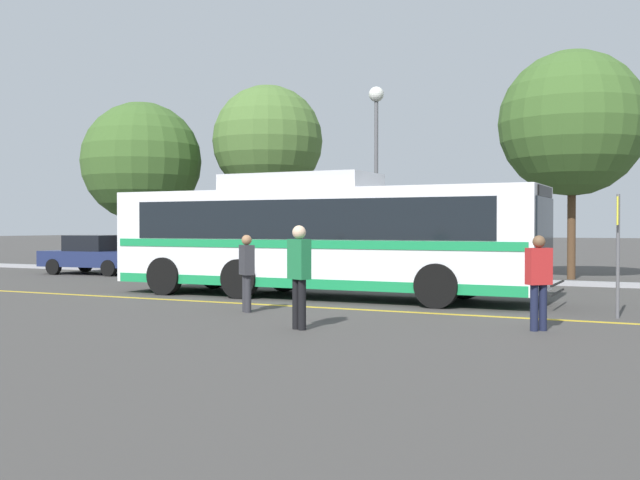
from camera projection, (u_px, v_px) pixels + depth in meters
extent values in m
plane|color=#423F3D|center=(307.00, 296.00, 19.69)|extent=(220.00, 220.00, 0.00)
cube|color=gold|center=(279.00, 305.00, 17.22)|extent=(31.15, 0.20, 0.01)
cube|color=#99999E|center=(406.00, 278.00, 25.25)|extent=(39.15, 0.36, 0.15)
cube|color=white|center=(320.00, 238.00, 19.18)|extent=(11.15, 2.49, 2.43)
cube|color=black|center=(320.00, 220.00, 19.17)|extent=(9.59, 2.53, 0.96)
cube|color=#198C4C|center=(320.00, 243.00, 19.18)|extent=(10.93, 2.53, 0.20)
cube|color=#198C4C|center=(320.00, 280.00, 19.20)|extent=(10.93, 2.52, 0.24)
cube|color=black|center=(545.00, 236.00, 16.74)|extent=(0.04, 2.18, 1.76)
cube|color=black|center=(545.00, 192.00, 16.73)|extent=(0.04, 1.74, 0.24)
cube|color=silver|center=(301.00, 183.00, 19.39)|extent=(3.90, 1.99, 0.42)
cube|color=black|center=(558.00, 283.00, 16.64)|extent=(0.04, 1.86, 0.04)
cube|color=black|center=(557.00, 292.00, 16.64)|extent=(0.04, 1.86, 0.04)
cylinder|color=black|center=(465.00, 279.00, 18.77)|extent=(1.00, 0.28, 1.00)
cylinder|color=black|center=(437.00, 286.00, 16.62)|extent=(1.00, 0.28, 1.00)
cylinder|color=black|center=(285.00, 273.00, 20.99)|extent=(1.00, 0.28, 1.00)
cylinder|color=black|center=(240.00, 279.00, 18.85)|extent=(1.00, 0.28, 1.00)
cylinder|color=black|center=(215.00, 271.00, 22.01)|extent=(1.00, 0.28, 1.00)
cylinder|color=black|center=(165.00, 276.00, 19.87)|extent=(1.00, 0.28, 1.00)
cube|color=navy|center=(97.00, 258.00, 28.59)|extent=(4.19, 2.27, 0.59)
cube|color=black|center=(94.00, 243.00, 28.62)|extent=(1.83, 1.84, 0.60)
cylinder|color=black|center=(138.00, 266.00, 29.01)|extent=(0.61, 0.25, 0.60)
cylinder|color=black|center=(109.00, 268.00, 27.29)|extent=(0.61, 0.25, 0.60)
cylinder|color=black|center=(85.00, 264.00, 29.90)|extent=(0.61, 0.25, 0.60)
cylinder|color=black|center=(54.00, 267.00, 28.19)|extent=(0.61, 0.25, 0.60)
cube|color=#335B33|center=(221.00, 261.00, 26.20)|extent=(4.08, 1.86, 0.60)
cube|color=black|center=(223.00, 245.00, 26.15)|extent=(1.75, 1.55, 0.54)
cylinder|color=black|center=(178.00, 270.00, 25.96)|extent=(0.61, 0.23, 0.60)
cylinder|color=black|center=(203.00, 268.00, 27.42)|extent=(0.61, 0.23, 0.60)
cylinder|color=black|center=(241.00, 272.00, 25.00)|extent=(0.61, 0.23, 0.60)
cylinder|color=black|center=(263.00, 269.00, 26.45)|extent=(0.61, 0.23, 0.60)
cylinder|color=#2D2D33|center=(246.00, 293.00, 15.91)|extent=(0.14, 0.14, 0.80)
cylinder|color=#2D2D33|center=(248.00, 294.00, 15.76)|extent=(0.14, 0.14, 0.80)
cube|color=#333338|center=(247.00, 260.00, 15.82)|extent=(0.46, 0.44, 0.63)
sphere|color=#9E704C|center=(247.00, 240.00, 15.82)|extent=(0.22, 0.22, 0.22)
cylinder|color=#191E38|center=(534.00, 308.00, 12.98)|extent=(0.14, 0.14, 0.81)
cylinder|color=#191E38|center=(543.00, 308.00, 13.03)|extent=(0.14, 0.14, 0.81)
cube|color=red|center=(539.00, 266.00, 12.99)|extent=(0.46, 0.44, 0.64)
sphere|color=brown|center=(539.00, 242.00, 12.99)|extent=(0.22, 0.22, 0.22)
cylinder|color=black|center=(296.00, 304.00, 13.24)|extent=(0.14, 0.14, 0.89)
cylinder|color=black|center=(302.00, 305.00, 13.11)|extent=(0.14, 0.14, 0.89)
cube|color=#1E723F|center=(299.00, 259.00, 13.16)|extent=(0.47, 0.38, 0.71)
sphere|color=beige|center=(299.00, 232.00, 13.15)|extent=(0.24, 0.24, 0.24)
cylinder|color=#59595E|center=(618.00, 256.00, 14.77)|extent=(0.07, 0.07, 2.46)
cube|color=yellow|center=(618.00, 211.00, 14.76)|extent=(0.03, 0.40, 0.56)
cylinder|color=#59595E|center=(376.00, 190.00, 26.53)|extent=(0.14, 0.14, 6.24)
sphere|color=silver|center=(376.00, 94.00, 26.47)|extent=(0.54, 0.54, 0.54)
cylinder|color=#513823|center=(571.00, 229.00, 25.73)|extent=(0.28, 0.28, 3.50)
sphere|color=#3D6028|center=(572.00, 123.00, 25.66)|extent=(4.99, 4.99, 4.99)
cylinder|color=#513823|center=(268.00, 226.00, 31.92)|extent=(0.28, 0.28, 3.73)
sphere|color=#4C7033|center=(268.00, 141.00, 31.86)|extent=(4.69, 4.69, 4.69)
cylinder|color=#513823|center=(142.00, 238.00, 32.18)|extent=(0.28, 0.28, 2.69)
sphere|color=#3D6028|center=(142.00, 162.00, 32.12)|extent=(5.11, 5.11, 5.11)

